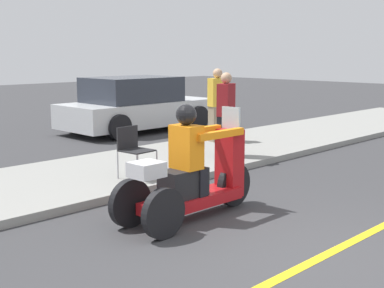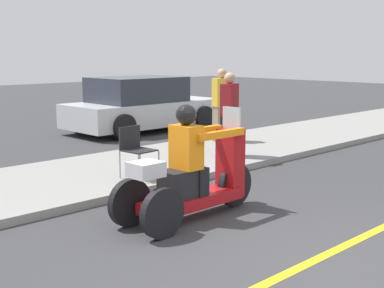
# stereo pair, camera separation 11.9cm
# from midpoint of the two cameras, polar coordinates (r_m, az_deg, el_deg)

# --- Properties ---
(ground_plane) EXTENTS (60.00, 60.00, 0.00)m
(ground_plane) POSITION_cam_midpoint_polar(r_m,az_deg,el_deg) (5.73, 13.14, -12.20)
(ground_plane) COLOR #38383A
(lane_stripe) EXTENTS (24.00, 0.12, 0.01)m
(lane_stripe) POSITION_cam_midpoint_polar(r_m,az_deg,el_deg) (5.85, 13.97, -11.74)
(lane_stripe) COLOR gold
(lane_stripe) RESTS_ON ground
(sidewalk_strip) EXTENTS (28.00, 2.80, 0.12)m
(sidewalk_strip) POSITION_cam_midpoint_polar(r_m,az_deg,el_deg) (8.92, -12.56, -3.78)
(sidewalk_strip) COLOR gray
(sidewalk_strip) RESTS_ON ground
(motorcycle_trike) EXTENTS (2.19, 0.70, 1.49)m
(motorcycle_trike) POSITION_cam_midpoint_polar(r_m,az_deg,el_deg) (6.82, 0.51, -3.63)
(motorcycle_trike) COLOR black
(motorcycle_trike) RESTS_ON ground
(spectator_end_of_line) EXTENTS (0.44, 0.34, 1.61)m
(spectator_end_of_line) POSITION_cam_midpoint_polar(r_m,az_deg,el_deg) (10.30, 4.33, 2.97)
(spectator_end_of_line) COLOR black
(spectator_end_of_line) RESTS_ON sidewalk_strip
(spectator_with_child) EXTENTS (0.43, 0.32, 1.64)m
(spectator_with_child) POSITION_cam_midpoint_polar(r_m,az_deg,el_deg) (12.03, 3.46, 4.02)
(spectator_with_child) COLOR gray
(spectator_with_child) RESTS_ON sidewalk_strip
(folding_chair_set_back) EXTENTS (0.50, 0.50, 0.82)m
(folding_chair_set_back) POSITION_cam_midpoint_polar(r_m,az_deg,el_deg) (8.60, -5.72, -0.25)
(folding_chair_set_back) COLOR #A5A8AD
(folding_chair_set_back) RESTS_ON sidewalk_strip
(parked_car_lot_left) EXTENTS (4.24, 2.07, 1.46)m
(parked_car_lot_left) POSITION_cam_midpoint_polar(r_m,az_deg,el_deg) (14.50, -5.16, 4.12)
(parked_car_lot_left) COLOR silver
(parked_car_lot_left) RESTS_ON ground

